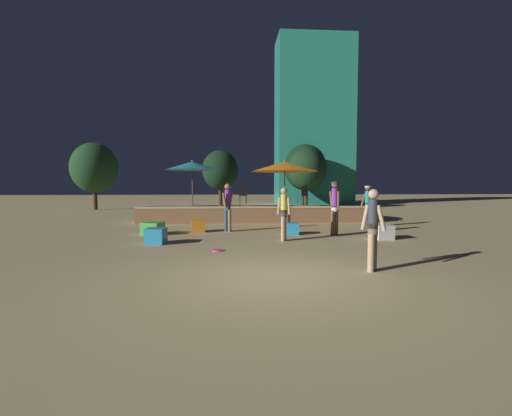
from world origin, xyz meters
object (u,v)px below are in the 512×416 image
Objects in this scene: person_3 at (367,204)px; cube_seat_0 at (198,226)px; cube_seat_1 at (153,228)px; person_0 at (373,228)px; frisbee_disc at (218,250)px; bistro_chair_1 at (303,194)px; background_tree_1 at (305,167)px; person_1 at (335,204)px; background_tree_3 at (94,168)px; cube_seat_3 at (382,232)px; person_2 at (228,205)px; patio_umbrella_1 at (192,166)px; cube_seat_2 at (156,236)px; person_4 at (284,212)px; background_tree_0 at (306,169)px; cube_seat_4 at (291,229)px; patio_umbrella_0 at (285,167)px; background_tree_2 at (220,170)px; bistro_chair_0 at (243,194)px.

cube_seat_0 is at bearing -62.74° from person_3.
person_0 reaches higher than cube_seat_1.
cube_seat_1 is at bearing 126.61° from frisbee_disc.
bistro_chair_1 reaches higher than cube_seat_0.
person_1 is at bearing -98.78° from background_tree_1.
background_tree_3 is (-8.39, 12.36, 2.72)m from cube_seat_0.
person_1 is at bearing 141.62° from cube_seat_3.
cube_seat_3 is 0.34× the size of person_2.
cube_seat_2 is (-0.46, -5.39, -2.34)m from patio_umbrella_1.
person_3 is at bearing 10.39° from cube_seat_1.
person_4 is (-1.17, 3.84, 0.01)m from person_0.
patio_umbrella_1 is at bearing -50.15° from background_tree_3.
background_tree_0 is at bearing -0.04° from background_tree_3.
person_4 is at bearing -109.33° from cube_seat_4.
person_3 is at bearing -26.51° from patio_umbrella_0.
cube_seat_2 is 3.35m from person_2.
background_tree_2 is at bearing -46.87° from person_2.
frisbee_disc is 18.79m from background_tree_3.
cube_seat_1 is 1.45× the size of cube_seat_4.
bistro_chair_0 is (2.29, 1.11, -1.26)m from patio_umbrella_1.
cube_seat_4 is 13.88m from background_tree_0.
cube_seat_0 is 15.18m from background_tree_3.
person_4 is at bearing -104.17° from background_tree_1.
cube_seat_1 is 0.17× the size of background_tree_0.
cube_seat_2 is 0.35× the size of person_3.
background_tree_0 is at bearing 7.53° from person_4.
cube_seat_2 is 4.58m from cube_seat_4.
background_tree_0 is (7.66, 14.83, 2.68)m from cube_seat_2.
person_0 is 1.80× the size of bistro_chair_0.
person_3 is at bearing 76.39° from cube_seat_3.
person_3 is at bearing 38.69° from frisbee_disc.
bistro_chair_1 is 0.21× the size of background_tree_2.
cube_seat_4 is 0.30× the size of person_2.
cube_seat_4 is (4.27, 1.65, -0.03)m from cube_seat_2.
cube_seat_3 is (6.50, -5.00, -2.35)m from patio_umbrella_1.
background_tree_1 is at bearing -71.82° from person_2.
background_tree_2 is (-5.56, 14.31, 2.57)m from cube_seat_3.
person_0 is 4.02m from person_4.
person_1 reaches higher than person_0.
cube_seat_3 is at bearing 3.26° from cube_seat_2.
background_tree_2 is (-4.22, 8.61, 1.49)m from bistro_chair_1.
person_0 is at bearing -44.99° from cube_seat_1.
person_1 reaches higher than person_2.
cube_seat_2 is (-4.54, -5.02, -2.31)m from patio_umbrella_0.
background_tree_0 is (3.39, 13.18, 2.71)m from cube_seat_4.
cube_seat_3 is 0.13× the size of background_tree_3.
frisbee_disc is at bearing -60.05° from background_tree_3.
background_tree_1 is at bearing 61.38° from cube_seat_1.
person_2 is 4.03m from bistro_chair_0.
patio_umbrella_0 reaches higher than person_1.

